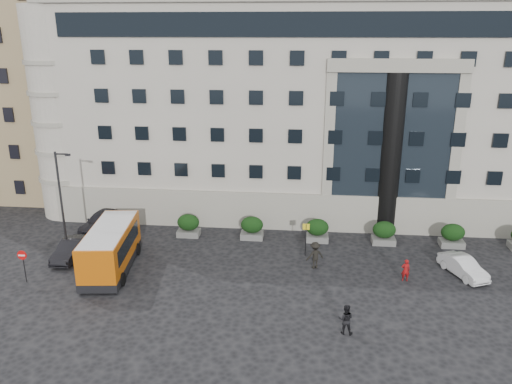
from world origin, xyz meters
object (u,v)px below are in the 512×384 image
at_px(hedge_d, 384,233).
at_px(parked_car_c, 102,221).
at_px(red_truck, 84,179).
at_px(hedge_a, 188,225).
at_px(hedge_b, 252,227).
at_px(no_entry_sign, 23,260).
at_px(street_lamp, 62,201).
at_px(parked_car_d, 127,199).
at_px(pedestrian_a, 406,270).
at_px(minibus, 111,247).
at_px(white_taxi, 463,267).
at_px(pedestrian_b, 346,319).
at_px(pedestrian_c, 315,255).
at_px(hedge_c, 317,230).
at_px(bus_stop_sign, 306,234).
at_px(parked_car_b, 71,249).
at_px(hedge_e, 453,235).

height_order(hedge_d, parked_car_c, hedge_d).
distance_m(red_truck, parked_car_c, 11.63).
distance_m(hedge_a, hedge_b, 5.20).
height_order(hedge_b, no_entry_sign, no_entry_sign).
distance_m(hedge_d, street_lamp, 24.27).
distance_m(parked_car_d, pedestrian_a, 26.86).
bearing_deg(pedestrian_a, minibus, -0.71).
relative_size(minibus, parked_car_d, 1.58).
bearing_deg(white_taxi, pedestrian_b, -160.94).
bearing_deg(pedestrian_b, street_lamp, -15.54).
relative_size(red_truck, parked_car_d, 1.07).
xyz_separation_m(hedge_d, pedestrian_c, (-5.43, -4.79, 0.06)).
height_order(hedge_b, parked_car_c, hedge_b).
relative_size(hedge_c, pedestrian_b, 1.05).
bearing_deg(hedge_a, parked_car_d, 138.49).
distance_m(hedge_a, parked_car_c, 7.52).
bearing_deg(red_truck, pedestrian_c, -21.40).
relative_size(hedge_a, hedge_c, 1.00).
relative_size(white_taxi, pedestrian_c, 1.99).
bearing_deg(pedestrian_c, parked_car_d, -57.81).
distance_m(hedge_b, bus_stop_sign, 5.19).
bearing_deg(no_entry_sign, parked_car_b, 70.35).
bearing_deg(red_truck, bus_stop_sign, -18.57).
height_order(minibus, parked_car_c, minibus).
height_order(hedge_d, minibus, minibus).
relative_size(bus_stop_sign, minibus, 0.33).
relative_size(hedge_e, pedestrian_c, 0.93).
relative_size(no_entry_sign, pedestrian_a, 1.49).
xyz_separation_m(hedge_d, pedestrian_b, (-3.85, -12.62, -0.05)).
xyz_separation_m(hedge_a, white_taxi, (20.24, -4.88, -0.28)).
xyz_separation_m(minibus, parked_car_b, (-3.64, 1.46, -1.00)).
relative_size(hedge_a, pedestrian_a, 1.18).
xyz_separation_m(hedge_b, pedestrian_c, (4.97, -4.79, 0.06)).
bearing_deg(red_truck, minibus, -49.24).
bearing_deg(hedge_e, bus_stop_sign, -166.08).
distance_m(bus_stop_sign, no_entry_sign, 19.46).
xyz_separation_m(hedge_e, minibus, (-24.78, -6.42, 0.78)).
height_order(hedge_a, hedge_c, same).
height_order(hedge_b, hedge_d, same).
bearing_deg(parked_car_c, hedge_e, 8.72).
xyz_separation_m(parked_car_d, pedestrian_b, (19.25, -19.26, 0.21)).
xyz_separation_m(pedestrian_b, pedestrian_c, (-1.59, 7.83, 0.11)).
bearing_deg(hedge_e, white_taxi, -96.57).
xyz_separation_m(hedge_d, pedestrian_a, (0.57, -6.07, -0.15)).
xyz_separation_m(hedge_a, pedestrian_b, (11.75, -12.62, -0.05)).
bearing_deg(street_lamp, bus_stop_sign, 6.54).
distance_m(hedge_a, red_truck, 17.09).
bearing_deg(hedge_e, parked_car_c, 178.84).
relative_size(hedge_b, pedestrian_c, 0.93).
height_order(hedge_e, parked_car_c, hedge_e).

